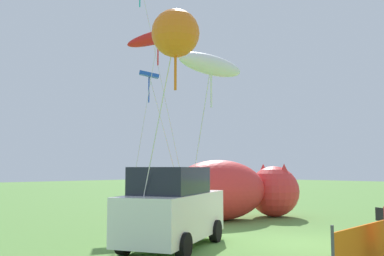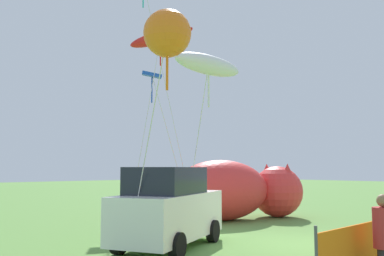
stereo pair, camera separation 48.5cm
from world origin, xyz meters
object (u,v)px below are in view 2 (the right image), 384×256
Objects in this scene: kite_white_ghost at (208,65)px; kite_orange_flower at (167,34)px; kite_red_lizard at (161,38)px; parked_car at (169,208)px; kite_blue_box at (153,78)px; inflatable_cat at (237,192)px.

kite_white_ghost is 0.98× the size of kite_orange_flower.
parked_car is at bearing -126.46° from kite_red_lizard.
kite_blue_box is at bearing 54.18° from kite_orange_flower.
inflatable_cat reaches higher than parked_car.
kite_white_ghost is 0.84× the size of kite_blue_box.
parked_car is 6.91m from inflatable_cat.
kite_orange_flower is at bearing -150.57° from kite_white_ghost.
parked_car is at bearing -139.18° from inflatable_cat.
kite_white_ghost is at bearing -131.72° from inflatable_cat.
kite_red_lizard reaches higher than kite_orange_flower.
parked_car is at bearing 48.73° from kite_orange_flower.
kite_orange_flower is 10.22m from kite_blue_box.
inflatable_cat is 0.75× the size of kite_red_lizard.
parked_car is 0.67× the size of kite_blue_box.
kite_orange_flower is at bearing -125.82° from kite_blue_box.
kite_white_ghost is 3.51m from kite_orange_flower.
parked_car is 0.52× the size of kite_red_lizard.
kite_orange_flower reaches higher than inflatable_cat.
kite_white_ghost is 6.83m from kite_red_lizard.
inflatable_cat is at bearing 0.32° from parked_car.
kite_red_lizard is (-2.17, 2.54, 6.86)m from inflatable_cat.
parked_car is 4.83m from kite_orange_flower.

